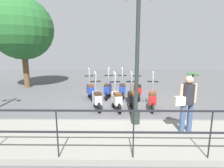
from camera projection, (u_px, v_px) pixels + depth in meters
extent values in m
plane|color=#4C4C4F|center=(123.00, 104.00, 7.90)|extent=(28.00, 28.00, 0.00)
cube|color=gray|center=(129.00, 138.00, 4.75)|extent=(2.20, 20.00, 0.15)
cube|color=slate|center=(126.00, 122.00, 5.78)|extent=(0.10, 20.00, 0.15)
cube|color=black|center=(134.00, 111.00, 3.55)|extent=(0.04, 16.00, 0.04)
cube|color=black|center=(133.00, 132.00, 3.64)|extent=(0.04, 16.00, 0.04)
cylinder|color=black|center=(210.00, 135.00, 3.63)|extent=(0.03, 0.03, 1.05)
cylinder|color=black|center=(133.00, 135.00, 3.65)|extent=(0.03, 0.03, 1.05)
cylinder|color=black|center=(57.00, 134.00, 3.67)|extent=(0.03, 0.03, 1.05)
cylinder|color=#232D28|center=(136.00, 117.00, 5.48)|extent=(0.26, 0.26, 0.40)
cylinder|color=#232D28|center=(137.00, 58.00, 5.13)|extent=(0.12, 0.12, 4.07)
cylinder|color=#384C70|center=(190.00, 117.00, 4.89)|extent=(0.14, 0.14, 0.82)
cylinder|color=#384C70|center=(182.00, 118.00, 4.87)|extent=(0.14, 0.14, 0.82)
cylinder|color=#232328|center=(188.00, 94.00, 4.75)|extent=(0.36, 0.36, 0.55)
sphere|color=tan|center=(189.00, 80.00, 4.68)|extent=(0.22, 0.22, 0.22)
cylinder|color=tan|center=(195.00, 93.00, 4.77)|extent=(0.09, 0.09, 0.52)
cylinder|color=tan|center=(181.00, 93.00, 4.72)|extent=(0.09, 0.09, 0.52)
cube|color=beige|center=(180.00, 101.00, 4.70)|extent=(0.18, 0.30, 0.24)
cylinder|color=brown|center=(26.00, 70.00, 11.34)|extent=(0.36, 0.36, 2.29)
sphere|color=#235B28|center=(22.00, 29.00, 10.85)|extent=(3.82, 3.82, 3.82)
cylinder|color=slate|center=(192.00, 86.00, 10.68)|extent=(0.56, 0.56, 0.45)
cylinder|color=brown|center=(193.00, 79.00, 10.59)|extent=(0.10, 0.10, 0.50)
ellipsoid|color=#2D6B2D|center=(191.00, 73.00, 10.78)|extent=(0.56, 0.16, 0.10)
ellipsoid|color=#2D6B2D|center=(195.00, 75.00, 10.29)|extent=(0.56, 0.16, 0.10)
ellipsoid|color=#2D6B2D|center=(189.00, 74.00, 10.54)|extent=(0.56, 0.16, 0.10)
ellipsoid|color=#2D6B2D|center=(197.00, 74.00, 10.53)|extent=(0.56, 0.16, 0.10)
ellipsoid|color=#2D6B2D|center=(189.00, 74.00, 10.71)|extent=(0.56, 0.16, 0.10)
ellipsoid|color=#2D6B2D|center=(197.00, 74.00, 10.36)|extent=(0.56, 0.16, 0.10)
cylinder|color=black|center=(152.00, 102.00, 7.57)|extent=(0.41, 0.15, 0.40)
cylinder|color=black|center=(152.00, 108.00, 6.77)|extent=(0.41, 0.15, 0.40)
cube|color=#B21E1E|center=(152.00, 99.00, 7.03)|extent=(0.64, 0.38, 0.36)
cube|color=#B21E1E|center=(152.00, 97.00, 7.31)|extent=(0.17, 0.32, 0.44)
cube|color=#4C2D19|center=(153.00, 94.00, 6.92)|extent=(0.44, 0.33, 0.10)
cylinder|color=gray|center=(153.00, 88.00, 7.30)|extent=(0.19, 0.10, 0.55)
cube|color=black|center=(153.00, 82.00, 7.24)|extent=(0.14, 0.44, 0.05)
cube|color=silver|center=(153.00, 77.00, 7.26)|extent=(0.39, 0.10, 0.42)
cylinder|color=black|center=(131.00, 102.00, 7.57)|extent=(0.40, 0.09, 0.40)
cylinder|color=black|center=(133.00, 108.00, 6.76)|extent=(0.40, 0.09, 0.40)
cube|color=black|center=(132.00, 99.00, 7.03)|extent=(0.60, 0.29, 0.36)
cube|color=black|center=(131.00, 97.00, 7.31)|extent=(0.13, 0.30, 0.44)
cube|color=#4C2D19|center=(132.00, 94.00, 6.91)|extent=(0.40, 0.27, 0.10)
cylinder|color=gray|center=(131.00, 88.00, 7.30)|extent=(0.18, 0.07, 0.55)
cube|color=black|center=(131.00, 82.00, 7.25)|extent=(0.07, 0.44, 0.05)
cube|color=silver|center=(131.00, 77.00, 7.27)|extent=(0.39, 0.04, 0.42)
cylinder|color=black|center=(114.00, 102.00, 7.50)|extent=(0.41, 0.18, 0.40)
cylinder|color=black|center=(119.00, 109.00, 6.71)|extent=(0.41, 0.18, 0.40)
cube|color=beige|center=(117.00, 99.00, 6.97)|extent=(0.65, 0.42, 0.36)
cube|color=beige|center=(115.00, 97.00, 7.25)|extent=(0.19, 0.32, 0.44)
cube|color=#4C2D19|center=(117.00, 94.00, 6.86)|extent=(0.45, 0.35, 0.10)
cylinder|color=gray|center=(115.00, 88.00, 7.24)|extent=(0.19, 0.11, 0.55)
cube|color=black|center=(115.00, 82.00, 7.18)|extent=(0.17, 0.44, 0.05)
cube|color=silver|center=(114.00, 77.00, 7.20)|extent=(0.38, 0.13, 0.42)
cylinder|color=black|center=(95.00, 102.00, 7.59)|extent=(0.41, 0.19, 0.40)
cylinder|color=black|center=(99.00, 108.00, 6.81)|extent=(0.41, 0.19, 0.40)
cube|color=#B7BCC6|center=(97.00, 99.00, 7.07)|extent=(0.65, 0.43, 0.36)
cube|color=#B7BCC6|center=(96.00, 96.00, 7.34)|extent=(0.20, 0.32, 0.44)
cube|color=black|center=(98.00, 94.00, 6.96)|extent=(0.46, 0.36, 0.10)
cylinder|color=gray|center=(96.00, 88.00, 7.33)|extent=(0.19, 0.12, 0.55)
cube|color=black|center=(96.00, 81.00, 7.27)|extent=(0.18, 0.44, 0.05)
cube|color=silver|center=(95.00, 77.00, 7.29)|extent=(0.38, 0.13, 0.42)
cylinder|color=black|center=(136.00, 93.00, 9.15)|extent=(0.40, 0.10, 0.40)
cylinder|color=black|center=(139.00, 97.00, 8.33)|extent=(0.40, 0.10, 0.40)
cube|color=#B21E1E|center=(138.00, 90.00, 8.60)|extent=(0.61, 0.30, 0.36)
cube|color=#B21E1E|center=(137.00, 88.00, 8.88)|extent=(0.13, 0.30, 0.44)
cube|color=black|center=(138.00, 86.00, 8.49)|extent=(0.41, 0.28, 0.10)
cylinder|color=gray|center=(137.00, 81.00, 8.88)|extent=(0.19, 0.08, 0.55)
cube|color=black|center=(137.00, 76.00, 8.82)|extent=(0.08, 0.44, 0.05)
cube|color=silver|center=(137.00, 72.00, 8.84)|extent=(0.39, 0.05, 0.42)
cylinder|color=black|center=(122.00, 92.00, 9.34)|extent=(0.40, 0.08, 0.40)
cylinder|color=black|center=(123.00, 96.00, 8.52)|extent=(0.40, 0.08, 0.40)
cube|color=navy|center=(122.00, 89.00, 8.79)|extent=(0.60, 0.28, 0.36)
cube|color=navy|center=(122.00, 88.00, 9.07)|extent=(0.12, 0.30, 0.44)
cube|color=black|center=(122.00, 85.00, 8.68)|extent=(0.40, 0.26, 0.10)
cylinder|color=gray|center=(122.00, 81.00, 9.06)|extent=(0.18, 0.07, 0.55)
cube|color=black|center=(122.00, 75.00, 9.01)|extent=(0.06, 0.44, 0.05)
cube|color=silver|center=(122.00, 71.00, 9.03)|extent=(0.39, 0.03, 0.42)
cylinder|color=black|center=(109.00, 92.00, 9.29)|extent=(0.41, 0.14, 0.40)
cylinder|color=black|center=(106.00, 96.00, 8.49)|extent=(0.41, 0.14, 0.40)
cube|color=navy|center=(108.00, 89.00, 8.75)|extent=(0.64, 0.37, 0.36)
cube|color=navy|center=(109.00, 88.00, 9.03)|extent=(0.16, 0.31, 0.44)
cube|color=black|center=(107.00, 85.00, 8.64)|extent=(0.43, 0.32, 0.10)
cylinder|color=gray|center=(109.00, 81.00, 9.02)|extent=(0.19, 0.10, 0.55)
cube|color=black|center=(109.00, 76.00, 8.97)|extent=(0.13, 0.44, 0.05)
cube|color=silver|center=(109.00, 72.00, 8.99)|extent=(0.39, 0.09, 0.42)
cylinder|color=black|center=(89.00, 93.00, 9.14)|extent=(0.41, 0.19, 0.40)
cylinder|color=black|center=(92.00, 97.00, 8.36)|extent=(0.41, 0.19, 0.40)
cube|color=navy|center=(91.00, 90.00, 8.62)|extent=(0.66, 0.44, 0.36)
cube|color=navy|center=(90.00, 88.00, 8.89)|extent=(0.20, 0.32, 0.44)
cube|color=#4C2D19|center=(91.00, 86.00, 8.51)|extent=(0.46, 0.37, 0.10)
cylinder|color=gray|center=(89.00, 81.00, 8.88)|extent=(0.20, 0.12, 0.55)
cube|color=black|center=(89.00, 76.00, 8.82)|extent=(0.19, 0.44, 0.05)
cube|color=silver|center=(89.00, 72.00, 8.84)|extent=(0.38, 0.14, 0.42)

